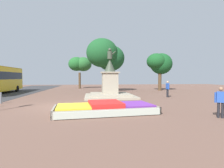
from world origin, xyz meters
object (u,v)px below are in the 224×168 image
Objects in this scene: pedestrian_near_planter at (168,88)px; kerb_bollard_north at (1,98)px; pedestrian_with_handbag at (221,101)px; statue_monument at (110,87)px; flower_planter at (106,108)px.

kerb_bollard_north is at bearing -170.00° from pedestrian_near_planter.
statue_monument is at bearing 114.16° from pedestrian_with_handbag.
statue_monument reaches higher than flower_planter.
pedestrian_near_planter is at bearing 10.00° from kerb_bollard_north.
kerb_bollard_north is (-13.72, 6.72, -0.42)m from pedestrian_with_handbag.
flower_planter is 6.14m from pedestrian_with_handbag.
statue_monument is at bearing 21.01° from kerb_bollard_north.
statue_monument is 11.21m from pedestrian_with_handbag.
kerb_bollard_north is at bearing 149.75° from flower_planter.
pedestrian_near_planter is at bearing -7.86° from statue_monument.
pedestrian_near_planter is at bearing 81.23° from pedestrian_with_handbag.
pedestrian_near_planter is at bearing 45.49° from flower_planter.
pedestrian_near_planter is (7.20, 7.32, 0.73)m from flower_planter.
flower_planter is at bearing -134.51° from pedestrian_near_planter.
kerb_bollard_north is (-9.13, -3.51, -0.63)m from statue_monument.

